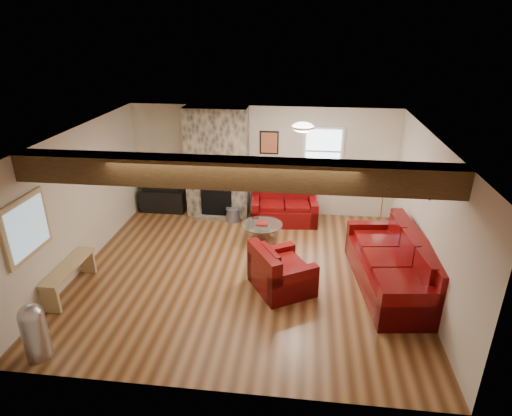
% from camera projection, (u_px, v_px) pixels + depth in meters
% --- Properties ---
extents(room, '(8.00, 8.00, 8.00)m').
position_uv_depth(room, '(246.00, 209.00, 7.24)').
color(room, '#563016').
rests_on(room, ground).
extents(floor, '(6.00, 6.00, 0.00)m').
position_uv_depth(floor, '(246.00, 272.00, 7.74)').
color(floor, '#563016').
rests_on(floor, ground).
extents(oak_beam, '(6.00, 0.36, 0.38)m').
position_uv_depth(oak_beam, '(232.00, 173.00, 5.68)').
color(oak_beam, black).
rests_on(oak_beam, room).
extents(chimney_breast, '(1.40, 0.67, 2.50)m').
position_uv_depth(chimney_breast, '(217.00, 164.00, 9.64)').
color(chimney_breast, '#37312A').
rests_on(chimney_breast, floor).
extents(back_window, '(0.90, 0.08, 1.10)m').
position_uv_depth(back_window, '(323.00, 151.00, 9.45)').
color(back_window, silver).
rests_on(back_window, room).
extents(hatch_window, '(0.08, 1.00, 0.90)m').
position_uv_depth(hatch_window, '(26.00, 228.00, 6.12)').
color(hatch_window, '#A58257').
rests_on(hatch_window, room).
extents(ceiling_dome, '(0.40, 0.40, 0.18)m').
position_uv_depth(ceiling_dome, '(303.00, 129.00, 7.49)').
color(ceiling_dome, white).
rests_on(ceiling_dome, room).
extents(artwork_back, '(0.42, 0.06, 0.52)m').
position_uv_depth(artwork_back, '(269.00, 143.00, 9.52)').
color(artwork_back, black).
rests_on(artwork_back, room).
extents(artwork_right, '(0.06, 0.55, 0.42)m').
position_uv_depth(artwork_right, '(427.00, 182.00, 7.00)').
color(artwork_right, black).
rests_on(artwork_right, room).
extents(sofa_three, '(1.31, 2.54, 0.94)m').
position_uv_depth(sofa_three, '(392.00, 262.00, 7.13)').
color(sofa_three, '#480507').
rests_on(sofa_three, floor).
extents(loveseat, '(1.52, 0.97, 0.77)m').
position_uv_depth(loveseat, '(284.00, 206.00, 9.56)').
color(loveseat, '#480507').
rests_on(loveseat, floor).
extents(armchair_red, '(1.23, 1.27, 0.79)m').
position_uv_depth(armchair_red, '(282.00, 268.00, 7.12)').
color(armchair_red, '#480507').
rests_on(armchair_red, floor).
extents(coffee_table, '(0.83, 0.83, 0.43)m').
position_uv_depth(coffee_table, '(262.00, 233.00, 8.73)').
color(coffee_table, '#452816').
rests_on(coffee_table, floor).
extents(tv_cabinet, '(1.05, 0.42, 0.52)m').
position_uv_depth(tv_cabinet, '(163.00, 200.00, 10.20)').
color(tv_cabinet, black).
rests_on(tv_cabinet, floor).
extents(television, '(0.86, 0.11, 0.50)m').
position_uv_depth(television, '(162.00, 180.00, 10.00)').
color(television, black).
rests_on(television, tv_cabinet).
extents(floor_lamp, '(0.37, 0.37, 1.45)m').
position_uv_depth(floor_lamp, '(386.00, 176.00, 8.86)').
color(floor_lamp, '#A98446').
rests_on(floor_lamp, floor).
extents(pine_bench, '(0.30, 1.29, 0.48)m').
position_uv_depth(pine_bench, '(70.00, 278.00, 7.11)').
color(pine_bench, '#A58257').
rests_on(pine_bench, floor).
extents(pedal_bin, '(0.36, 0.36, 0.82)m').
position_uv_depth(pedal_bin, '(35.00, 331.00, 5.62)').
color(pedal_bin, '#A8A8AD').
rests_on(pedal_bin, floor).
extents(coal_bucket, '(0.34, 0.34, 0.32)m').
position_uv_depth(coal_bucket, '(233.00, 214.00, 9.71)').
color(coal_bucket, slate).
rests_on(coal_bucket, floor).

